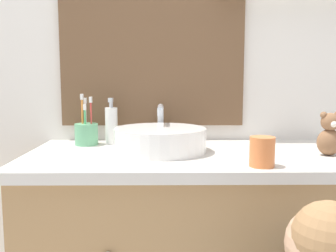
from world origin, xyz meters
TOP-DOWN VIEW (x-y plane):
  - wall_back at (0.02, 0.62)m, footprint 3.20×0.18m
  - sink_basin at (-0.11, 0.34)m, footprint 0.32×0.37m
  - toothbrush_holder at (-0.40, 0.48)m, footprint 0.09×0.09m
  - soap_dispenser at (-0.31, 0.51)m, footprint 0.05×0.05m
  - teddy_bear at (0.46, 0.27)m, footprint 0.08×0.07m
  - drinking_cup at (0.19, 0.11)m, footprint 0.07×0.07m

SIDE VIEW (x-z plane):
  - drinking_cup at x=0.19m, z-range 0.87..0.96m
  - sink_basin at x=-0.11m, z-range 0.84..0.99m
  - toothbrush_holder at x=-0.40m, z-range 0.82..1.02m
  - teddy_bear at x=0.46m, z-range 0.87..1.01m
  - soap_dispenser at x=-0.31m, z-range 0.86..1.04m
  - wall_back at x=0.02m, z-range 0.04..2.54m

